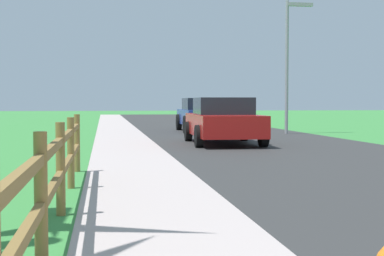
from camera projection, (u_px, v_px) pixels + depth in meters
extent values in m
plane|color=#38833B|center=(142.00, 132.00, 25.43)|extent=(120.00, 120.00, 0.00)
cube|color=#303030|center=(210.00, 129.00, 27.94)|extent=(7.00, 66.00, 0.01)
cube|color=#B5A5A0|center=(75.00, 130.00, 26.95)|extent=(6.00, 66.00, 0.01)
cube|color=#38833B|center=(43.00, 131.00, 26.72)|extent=(5.00, 66.00, 0.00)
cylinder|color=olive|center=(41.00, 200.00, 4.64)|extent=(0.11, 0.11, 1.12)
cylinder|color=olive|center=(61.00, 169.00, 6.75)|extent=(0.11, 0.11, 1.12)
cylinder|color=olive|center=(71.00, 153.00, 8.86)|extent=(0.11, 0.11, 1.12)
cylinder|color=olive|center=(77.00, 143.00, 10.98)|extent=(0.11, 0.11, 1.12)
cube|color=olive|center=(53.00, 187.00, 5.70)|extent=(0.07, 10.71, 0.09)
cube|color=olive|center=(52.00, 148.00, 5.68)|extent=(0.07, 10.71, 0.09)
cube|color=maroon|center=(223.00, 125.00, 18.33)|extent=(2.10, 4.59, 0.66)
cube|color=#1E232B|center=(223.00, 106.00, 18.35)|extent=(1.78, 2.01, 0.54)
cylinder|color=black|center=(188.00, 131.00, 19.62)|extent=(0.24, 0.68, 0.67)
cylinder|color=black|center=(244.00, 131.00, 19.85)|extent=(0.24, 0.68, 0.67)
cylinder|color=black|center=(199.00, 136.00, 16.84)|extent=(0.24, 0.68, 0.67)
cylinder|color=black|center=(263.00, 136.00, 17.07)|extent=(0.24, 0.68, 0.67)
cube|color=navy|center=(203.00, 117.00, 25.99)|extent=(2.03, 4.54, 0.67)
cube|color=#1E232B|center=(203.00, 104.00, 26.01)|extent=(1.75, 2.25, 0.53)
cylinder|color=black|center=(179.00, 122.00, 27.25)|extent=(0.23, 0.76, 0.76)
cylinder|color=black|center=(219.00, 122.00, 27.51)|extent=(0.23, 0.76, 0.76)
cylinder|color=black|center=(186.00, 124.00, 24.49)|extent=(0.23, 0.76, 0.76)
cylinder|color=black|center=(230.00, 124.00, 24.75)|extent=(0.23, 0.76, 0.76)
cylinder|color=gray|center=(287.00, 68.00, 23.96)|extent=(0.14, 0.14, 5.59)
cube|color=#999999|center=(300.00, 5.00, 23.92)|extent=(1.10, 0.20, 0.14)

